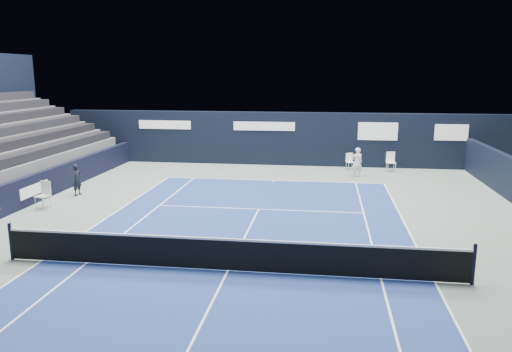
{
  "coord_description": "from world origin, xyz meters",
  "views": [
    {
      "loc": [
        2.54,
        -12.65,
        5.33
      ],
      "look_at": [
        -0.15,
        6.68,
        1.3
      ],
      "focal_mm": 35.0,
      "sensor_mm": 36.0,
      "label": 1
    }
  ],
  "objects_px": {
    "line_judge_chair": "(44,193)",
    "tennis_net": "(228,254)",
    "folding_chair_back_a": "(350,160)",
    "folding_chair_back_b": "(391,160)",
    "tennis_player": "(357,162)"
  },
  "relations": [
    {
      "from": "line_judge_chair",
      "to": "tennis_net",
      "type": "relative_size",
      "value": 0.08
    },
    {
      "from": "folding_chair_back_a",
      "to": "folding_chair_back_b",
      "type": "bearing_deg",
      "value": -27.26
    },
    {
      "from": "tennis_net",
      "to": "tennis_player",
      "type": "xyz_separation_m",
      "value": [
        4.24,
        13.5,
        0.26
      ]
    },
    {
      "from": "folding_chair_back_b",
      "to": "tennis_player",
      "type": "height_order",
      "value": "tennis_player"
    },
    {
      "from": "tennis_net",
      "to": "tennis_player",
      "type": "height_order",
      "value": "tennis_player"
    },
    {
      "from": "folding_chair_back_b",
      "to": "tennis_player",
      "type": "relative_size",
      "value": 0.7
    },
    {
      "from": "folding_chair_back_a",
      "to": "tennis_net",
      "type": "relative_size",
      "value": 0.07
    },
    {
      "from": "folding_chair_back_b",
      "to": "tennis_net",
      "type": "bearing_deg",
      "value": -117.53
    },
    {
      "from": "tennis_player",
      "to": "folding_chair_back_a",
      "type": "bearing_deg",
      "value": 97.77
    },
    {
      "from": "folding_chair_back_a",
      "to": "line_judge_chair",
      "type": "bearing_deg",
      "value": -162.41
    },
    {
      "from": "folding_chair_back_b",
      "to": "line_judge_chair",
      "type": "xyz_separation_m",
      "value": [
        -14.76,
        -9.79,
        0.01
      ]
    },
    {
      "from": "folding_chair_back_a",
      "to": "line_judge_chair",
      "type": "height_order",
      "value": "line_judge_chair"
    },
    {
      "from": "line_judge_chair",
      "to": "tennis_player",
      "type": "bearing_deg",
      "value": 43.72
    },
    {
      "from": "folding_chair_back_a",
      "to": "tennis_net",
      "type": "xyz_separation_m",
      "value": [
        -3.97,
        -15.48,
        -0.02
      ]
    },
    {
      "from": "folding_chair_back_a",
      "to": "tennis_player",
      "type": "bearing_deg",
      "value": -103.28
    }
  ]
}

